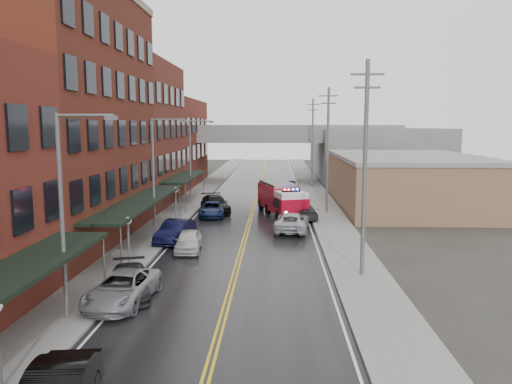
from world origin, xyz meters
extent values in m
cube|color=black|center=(0.00, 30.00, 0.01)|extent=(11.00, 160.00, 0.02)
cube|color=slate|center=(-7.30, 30.00, 0.07)|extent=(3.00, 160.00, 0.15)
cube|color=slate|center=(7.30, 30.00, 0.07)|extent=(3.00, 160.00, 0.15)
cube|color=gray|center=(-5.65, 30.00, 0.07)|extent=(0.30, 160.00, 0.15)
cube|color=gray|center=(5.65, 30.00, 0.07)|extent=(0.30, 160.00, 0.15)
cube|color=#512015|center=(-13.30, 23.00, 9.00)|extent=(9.00, 20.00, 18.00)
cube|color=#5B281B|center=(-13.30, 40.50, 7.50)|extent=(9.00, 15.00, 15.00)
cube|color=maroon|center=(-13.30, 58.00, 6.00)|extent=(9.00, 20.00, 12.00)
cube|color=#8E674C|center=(16.00, 40.00, 2.50)|extent=(14.00, 22.00, 5.00)
cube|color=slate|center=(18.00, 70.00, 4.00)|extent=(18.00, 30.00, 8.00)
cylinder|color=slate|center=(-6.35, 11.60, 1.50)|extent=(0.10, 0.10, 3.00)
cube|color=black|center=(-7.50, 23.00, 3.00)|extent=(2.60, 18.00, 0.18)
cylinder|color=slate|center=(-6.35, 14.40, 1.50)|extent=(0.10, 0.10, 3.00)
cylinder|color=slate|center=(-6.35, 31.60, 1.50)|extent=(0.10, 0.10, 3.00)
cube|color=black|center=(-7.50, 40.50, 3.00)|extent=(2.60, 13.00, 0.18)
cylinder|color=slate|center=(-6.35, 34.40, 1.50)|extent=(0.10, 0.10, 3.00)
cylinder|color=slate|center=(-6.35, 46.60, 1.50)|extent=(0.10, 0.10, 3.00)
cylinder|color=#59595B|center=(-6.40, 16.00, 1.40)|extent=(0.14, 0.14, 2.80)
sphere|color=silver|center=(-6.40, 16.00, 2.90)|extent=(0.44, 0.44, 0.44)
cylinder|color=#59595B|center=(-6.40, 30.00, 1.40)|extent=(0.14, 0.14, 2.80)
sphere|color=silver|center=(-6.40, 30.00, 2.90)|extent=(0.44, 0.44, 0.44)
cylinder|color=#59595B|center=(-6.80, 8.00, 4.50)|extent=(0.18, 0.18, 9.00)
cylinder|color=#59595B|center=(-5.60, 8.00, 8.90)|extent=(2.40, 0.12, 0.12)
cube|color=#59595B|center=(-4.50, 8.00, 8.80)|extent=(0.50, 0.22, 0.18)
cylinder|color=#59595B|center=(-6.80, 24.00, 4.50)|extent=(0.18, 0.18, 9.00)
cylinder|color=#59595B|center=(-5.60, 24.00, 8.90)|extent=(2.40, 0.12, 0.12)
cube|color=#59595B|center=(-4.50, 24.00, 8.80)|extent=(0.50, 0.22, 0.18)
cylinder|color=#59595B|center=(-6.80, 40.00, 4.50)|extent=(0.18, 0.18, 9.00)
cylinder|color=#59595B|center=(-5.60, 40.00, 8.90)|extent=(2.40, 0.12, 0.12)
cube|color=#59595B|center=(-4.50, 40.00, 8.80)|extent=(0.50, 0.22, 0.18)
cylinder|color=#59595B|center=(7.20, 15.00, 6.00)|extent=(0.24, 0.24, 12.00)
cube|color=#59595B|center=(7.20, 15.00, 11.20)|extent=(1.80, 0.12, 0.12)
cube|color=#59595B|center=(7.20, 15.00, 10.50)|extent=(1.40, 0.12, 0.12)
cylinder|color=#59595B|center=(7.20, 35.00, 6.00)|extent=(0.24, 0.24, 12.00)
cube|color=#59595B|center=(7.20, 35.00, 11.20)|extent=(1.80, 0.12, 0.12)
cube|color=#59595B|center=(7.20, 35.00, 10.50)|extent=(1.40, 0.12, 0.12)
cylinder|color=#59595B|center=(7.20, 55.00, 6.00)|extent=(0.24, 0.24, 12.00)
cube|color=#59595B|center=(7.20, 55.00, 11.20)|extent=(1.80, 0.12, 0.12)
cube|color=#59595B|center=(7.20, 55.00, 10.50)|extent=(1.40, 0.12, 0.12)
cube|color=slate|center=(0.00, 62.00, 6.75)|extent=(40.00, 10.00, 1.50)
cube|color=slate|center=(-11.00, 62.00, 3.00)|extent=(1.60, 8.00, 6.00)
cube|color=slate|center=(11.00, 62.00, 3.00)|extent=(1.60, 8.00, 6.00)
cube|color=#9F071C|center=(2.51, 35.43, 1.61)|extent=(4.11, 6.21, 2.18)
cube|color=#9F071C|center=(3.66, 31.55, 1.30)|extent=(3.26, 3.33, 1.56)
cube|color=silver|center=(3.66, 31.55, 2.34)|extent=(3.07, 3.09, 0.52)
cube|color=black|center=(3.61, 31.74, 1.61)|extent=(2.98, 2.34, 0.83)
cube|color=slate|center=(2.51, 35.43, 2.86)|extent=(3.75, 5.74, 0.31)
cube|color=black|center=(3.66, 31.55, 2.68)|extent=(1.68, 0.75, 0.15)
sphere|color=#FF0C0C|center=(3.12, 31.38, 2.76)|extent=(0.21, 0.21, 0.21)
sphere|color=#1933FF|center=(4.21, 31.71, 2.76)|extent=(0.21, 0.21, 0.21)
cylinder|color=black|center=(2.60, 31.12, 0.52)|extent=(1.10, 0.64, 1.04)
cylinder|color=black|center=(4.79, 31.77, 0.52)|extent=(1.10, 0.64, 1.04)
cylinder|color=black|center=(1.57, 34.61, 0.52)|extent=(1.10, 0.64, 1.04)
cylinder|color=black|center=(3.76, 35.26, 0.52)|extent=(1.10, 0.64, 1.04)
cylinder|color=black|center=(0.83, 37.10, 0.52)|extent=(1.10, 0.64, 1.04)
cylinder|color=black|center=(3.02, 37.74, 0.52)|extent=(1.10, 0.64, 1.04)
imported|color=gray|center=(-5.00, 10.20, 0.75)|extent=(2.94, 5.56, 1.49)
imported|color=black|center=(-5.00, 11.30, 0.71)|extent=(3.29, 5.24, 1.42)
imported|color=silver|center=(-3.60, 20.30, 0.71)|extent=(1.99, 4.27, 1.42)
imported|color=black|center=(-5.00, 22.82, 0.80)|extent=(2.43, 5.06, 1.60)
imported|color=#131F49|center=(-3.62, 33.20, 0.69)|extent=(2.55, 5.09, 1.38)
imported|color=black|center=(-3.62, 35.34, 0.83)|extent=(3.87, 6.14, 1.66)
imported|color=#ABADB4|center=(3.60, 26.94, 0.76)|extent=(3.07, 5.73, 1.53)
imported|color=#29292B|center=(4.83, 32.08, 0.70)|extent=(2.64, 5.08, 1.41)
imported|color=#B4B4B4|center=(4.09, 43.46, 0.78)|extent=(1.89, 4.59, 1.56)
imported|color=black|center=(3.91, 50.99, 0.73)|extent=(2.01, 4.54, 1.45)
camera|label=1|loc=(2.32, -12.54, 8.51)|focal=35.00mm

